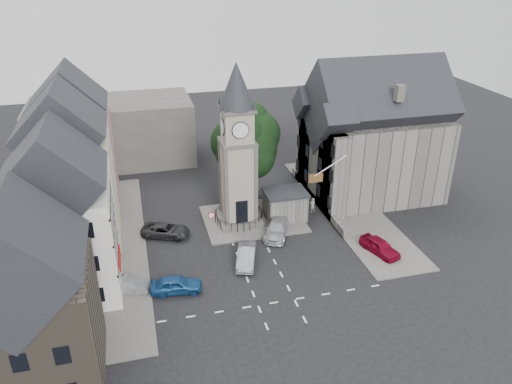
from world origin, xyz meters
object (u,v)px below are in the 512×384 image
object	(u,v)px
car_west_blue	(176,285)
pedestrian	(312,205)
stone_shelter	(285,205)
car_east_red	(380,246)
clock_tower	(237,147)

from	to	relation	value
car_west_blue	pedestrian	bearing A→B (deg)	-49.98
car_west_blue	pedestrian	world-z (taller)	pedestrian
car_west_blue	pedestrian	xyz separation A→B (m)	(15.50, 10.11, 0.13)
stone_shelter	car_west_blue	xyz separation A→B (m)	(-12.30, -9.64, -0.83)
stone_shelter	pedestrian	bearing A→B (deg)	8.35
stone_shelter	pedestrian	size ratio (longest dim) A/B	2.55
stone_shelter	car_east_red	size ratio (longest dim) A/B	1.03
car_west_blue	pedestrian	distance (m)	18.51
clock_tower	car_west_blue	xyz separation A→B (m)	(-7.50, -10.13, -7.40)
clock_tower	pedestrian	xyz separation A→B (m)	(8.00, -0.02, -7.28)
clock_tower	car_east_red	bearing A→B (deg)	-38.85
clock_tower	pedestrian	distance (m)	10.81
car_west_blue	car_east_red	bearing A→B (deg)	-79.72
stone_shelter	pedestrian	distance (m)	3.31
car_east_red	pedestrian	bearing A→B (deg)	91.02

